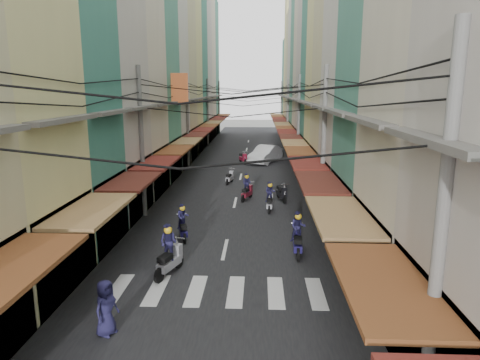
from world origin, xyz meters
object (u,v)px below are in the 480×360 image
(market_umbrella, at_px, (426,233))
(traffic_sign, at_px, (348,197))
(white_car, at_px, (265,163))
(bicycle, at_px, (356,239))

(market_umbrella, relative_size, traffic_sign, 0.80)
(market_umbrella, height_order, traffic_sign, traffic_sign)
(white_car, relative_size, traffic_sign, 1.90)
(bicycle, bearing_deg, traffic_sign, 131.80)
(bicycle, relative_size, traffic_sign, 0.49)
(traffic_sign, bearing_deg, market_umbrella, -69.10)
(market_umbrella, bearing_deg, traffic_sign, 110.90)
(bicycle, xyz_separation_m, market_umbrella, (1.08, -5.33, 2.15))
(bicycle, bearing_deg, market_umbrella, -175.64)
(white_car, bearing_deg, market_umbrella, -55.89)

